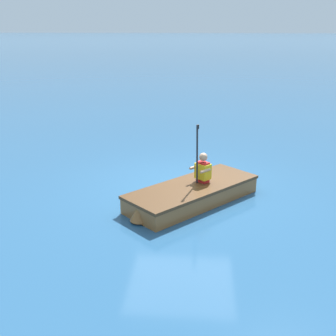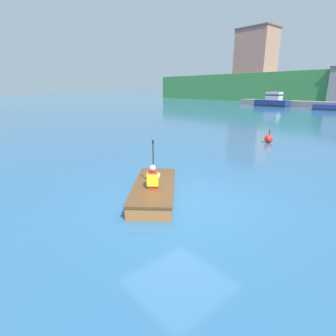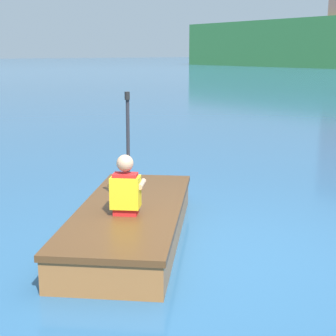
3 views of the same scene
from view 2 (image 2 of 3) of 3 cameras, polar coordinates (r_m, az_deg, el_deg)
name	(u,v)px [view 2 (image 2 of 3)]	position (r m, az deg, el deg)	size (l,w,h in m)	color
ground_plane	(181,203)	(6.81, 2.74, -7.63)	(300.00, 300.00, 0.00)	#28567F
waterfront_warehouse_left	(255,65)	(68.16, 18.38, 20.42)	(8.29, 6.38, 15.76)	#9E6B5B
moored_boat_dock_west_end	(272,101)	(46.98, 21.77, 13.38)	(5.52, 1.87, 2.28)	navy
rowboat_foreground	(154,189)	(7.17, -3.01, -4.53)	(2.83, 2.76, 0.36)	#935B2D
person_paddler	(153,177)	(6.72, -3.32, -2.07)	(0.46, 0.46, 1.22)	red
channel_buoy	(269,139)	(15.24, 21.07, 5.97)	(0.44, 0.44, 0.72)	red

